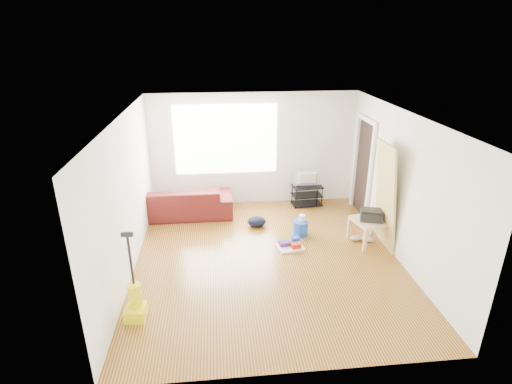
{
  "coord_description": "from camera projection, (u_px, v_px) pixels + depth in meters",
  "views": [
    {
      "loc": [
        -0.81,
        -5.94,
        3.7
      ],
      "look_at": [
        -0.14,
        0.6,
        1.02
      ],
      "focal_mm": 28.0,
      "sensor_mm": 36.0,
      "label": 1
    }
  ],
  "objects": [
    {
      "name": "sneakers",
      "position": [
        362.0,
        238.0,
        7.52
      ],
      "size": [
        0.46,
        0.24,
        0.1
      ],
      "rotation": [
        0.0,
        0.0,
        -0.36
      ],
      "color": "silver",
      "rests_on": "ground"
    },
    {
      "name": "printer",
      "position": [
        371.0,
        215.0,
        7.26
      ],
      "size": [
        0.45,
        0.39,
        0.2
      ],
      "rotation": [
        0.0,
        0.0,
        -0.29
      ],
      "color": "black",
      "rests_on": "side_table"
    },
    {
      "name": "backpack",
      "position": [
        257.0,
        226.0,
        8.1
      ],
      "size": [
        0.38,
        0.3,
        0.2
      ],
      "primitive_type": "ellipsoid",
      "rotation": [
        0.0,
        0.0,
        -0.01
      ],
      "color": "black",
      "rests_on": "ground"
    },
    {
      "name": "bucket",
      "position": [
        300.0,
        235.0,
        7.77
      ],
      "size": [
        0.36,
        0.36,
        0.29
      ],
      "primitive_type": "cylinder",
      "rotation": [
        0.0,
        0.0,
        -0.26
      ],
      "color": "#1B4CB2",
      "rests_on": "ground"
    },
    {
      "name": "side_table",
      "position": [
        370.0,
        223.0,
        7.33
      ],
      "size": [
        0.7,
        0.7,
        0.48
      ],
      "rotation": [
        0.0,
        0.0,
        0.24
      ],
      "color": "tan",
      "rests_on": "ground"
    },
    {
      "name": "cleaning_tray",
      "position": [
        291.0,
        245.0,
        7.29
      ],
      "size": [
        0.52,
        0.45,
        0.17
      ],
      "rotation": [
        0.0,
        0.0,
        0.2
      ],
      "color": "white",
      "rests_on": "ground"
    },
    {
      "name": "door_panel",
      "position": [
        379.0,
        245.0,
        7.4
      ],
      "size": [
        0.24,
        0.78,
        1.94
      ],
      "primitive_type": "cube",
      "rotation": [
        0.0,
        -0.1,
        0.0
      ],
      "color": "tan",
      "rests_on": "ground"
    },
    {
      "name": "toilet_paper",
      "position": [
        302.0,
        224.0,
        7.73
      ],
      "size": [
        0.12,
        0.12,
        0.11
      ],
      "primitive_type": "cylinder",
      "color": "white",
      "rests_on": "bucket"
    },
    {
      "name": "sofa",
      "position": [
        181.0,
        215.0,
        8.59
      ],
      "size": [
        2.2,
        0.86,
        0.64
      ],
      "primitive_type": "imported",
      "rotation": [
        0.0,
        0.0,
        3.14
      ],
      "color": "#4D0F16",
      "rests_on": "ground"
    },
    {
      "name": "vacuum",
      "position": [
        135.0,
        302.0,
        5.47
      ],
      "size": [
        0.29,
        0.33,
        1.29
      ],
      "rotation": [
        0.0,
        0.0,
        -0.07
      ],
      "color": "yellow",
      "rests_on": "ground"
    },
    {
      "name": "tv",
      "position": [
        308.0,
        179.0,
        8.86
      ],
      "size": [
        0.61,
        0.08,
        0.35
      ],
      "primitive_type": "imported",
      "rotation": [
        0.0,
        0.0,
        3.14
      ],
      "color": "black",
      "rests_on": "tv_stand"
    },
    {
      "name": "tv_stand",
      "position": [
        307.0,
        195.0,
        9.01
      ],
      "size": [
        0.69,
        0.43,
        0.46
      ],
      "rotation": [
        0.0,
        0.0,
        0.08
      ],
      "color": "black",
      "rests_on": "ground"
    },
    {
      "name": "room",
      "position": [
        271.0,
        189.0,
        6.62
      ],
      "size": [
        4.51,
        5.01,
        2.51
      ],
      "color": "#552E13",
      "rests_on": "ground"
    }
  ]
}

